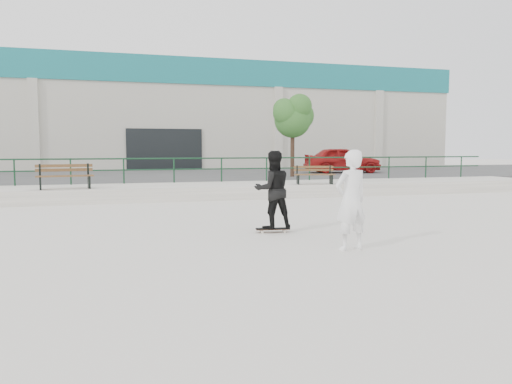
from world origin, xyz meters
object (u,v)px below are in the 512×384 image
object	(u,v)px
tree	(293,115)
red_car	(342,160)
seated_skater	(351,200)
skateboard	(273,229)
standing_skater	(273,190)
bench_left	(65,176)
bench_right	(314,175)

from	to	relation	value
tree	red_car	xyz separation A→B (m)	(4.10, 2.83, -2.30)
seated_skater	skateboard	bearing A→B (deg)	-81.95
standing_skater	seated_skater	xyz separation A→B (m)	(0.80, -2.30, -0.03)
bench_left	standing_skater	bearing A→B (deg)	-64.17
tree	seated_skater	distance (m)	15.74
bench_right	tree	world-z (taller)	tree
bench_right	standing_skater	xyz separation A→B (m)	(-4.20, -7.50, 0.12)
skateboard	standing_skater	world-z (taller)	standing_skater
bench_right	red_car	size ratio (longest dim) A/B	0.38
bench_left	tree	world-z (taller)	tree
skateboard	standing_skater	distance (m)	0.91
tree	seated_skater	bearing A→B (deg)	-106.45
red_car	seated_skater	size ratio (longest dim) A/B	2.28
bench_left	tree	bearing A→B (deg)	17.64
skateboard	seated_skater	bearing A→B (deg)	-62.49
red_car	tree	bearing A→B (deg)	133.28
red_car	standing_skater	xyz separation A→B (m)	(-9.30, -15.43, -0.26)
tree	skateboard	distance (m)	14.06
bench_left	skateboard	world-z (taller)	bench_left
tree	standing_skater	distance (m)	13.86
standing_skater	tree	bearing A→B (deg)	-112.61
seated_skater	bench_right	bearing A→B (deg)	-120.22
seated_skater	bench_left	bearing A→B (deg)	-70.87
skateboard	seated_skater	distance (m)	2.59
bench_left	standing_skater	xyz separation A→B (m)	(5.09, -7.82, 0.05)
bench_right	seated_skater	bearing A→B (deg)	-97.15
bench_left	standing_skater	size ratio (longest dim) A/B	1.10
red_car	standing_skater	bearing A→B (deg)	157.61
bench_right	standing_skater	size ratio (longest dim) A/B	0.93
bench_right	seated_skater	world-z (taller)	seated_skater
bench_left	skateboard	bearing A→B (deg)	-64.17
tree	skateboard	xyz separation A→B (m)	(-5.19, -12.60, -3.46)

